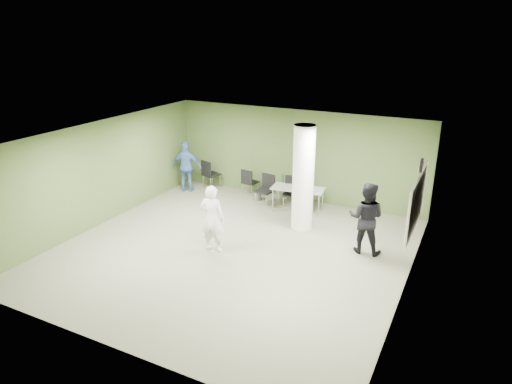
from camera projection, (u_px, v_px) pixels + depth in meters
The scene contains 17 objects.
floor at pixel (233, 250), 11.03m from camera, with size 8.00×8.00×0.00m, color #5B5C48.
ceiling at pixel (230, 137), 10.07m from camera, with size 8.00×8.00×0.00m, color white.
wall_back at pixel (296, 155), 13.91m from camera, with size 8.00×0.02×2.80m, color #425A2A.
wall_left at pixel (102, 173), 12.24m from camera, with size 0.02×8.00×2.80m, color #425A2A.
wall_right_cream at pixel (411, 229), 8.87m from camera, with size 0.02×8.00×2.80m, color beige.
column at pixel (303, 178), 11.81m from camera, with size 0.56×0.56×2.80m, color silver.
whiteboard at pixel (416, 203), 9.88m from camera, with size 0.05×2.30×1.30m.
wall_clock at pixel (421, 166), 9.59m from camera, with size 0.06×0.32×0.32m.
folding_table at pixel (297, 189), 13.20m from camera, with size 1.57×0.82×0.96m.
wastebasket at pixel (257, 196), 14.17m from camera, with size 0.24×0.24×0.28m, color #4C4C4C.
chair_back_left at pixel (209, 172), 15.05m from camera, with size 0.61×0.61×0.97m.
chair_back_right at pixel (249, 180), 14.45m from camera, with size 0.48×0.48×0.87m.
chair_table_left at pixel (266, 187), 13.69m from camera, with size 0.53×0.53×0.94m.
chair_table_right at pixel (292, 190), 13.44m from camera, with size 0.59×0.59×0.97m.
woman_white at pixel (212, 219), 10.77m from camera, with size 0.60×0.40×1.66m, color silver.
man_black at pixel (366, 218), 10.69m from camera, with size 0.85×0.66×1.75m, color black.
man_blue at pixel (187, 167), 14.74m from camera, with size 0.98×0.41×1.67m, color #4263A4.
Camera 1 is at (4.93, -8.58, 5.11)m, focal length 32.00 mm.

